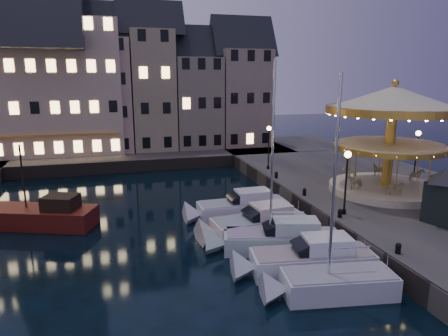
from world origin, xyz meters
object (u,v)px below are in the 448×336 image
object	(u,v)px
carousel	(392,119)
red_fishing_boat	(44,217)
motorboat_a	(327,285)
motorboat_b	(304,261)
motorboat_e	(237,208)
streetlamp_b	(347,173)
streetlamp_d	(417,147)
bollard_d	(276,175)
bollard_a	(398,248)
motorboat_c	(275,240)
streetlamp_c	(269,141)
bollard_c	(304,191)
bollard_b	(340,213)
motorboat_d	(254,226)

from	to	relation	value
carousel	red_fishing_boat	bearing A→B (deg)	173.96
motorboat_a	motorboat_b	bearing A→B (deg)	89.29
motorboat_b	motorboat_e	distance (m)	9.12
streetlamp_b	carousel	world-z (taller)	carousel
streetlamp_d	bollard_d	distance (m)	12.51
streetlamp_d	motorboat_e	size ratio (longest dim) A/B	0.55
bollard_a	motorboat_a	xyz separation A→B (m)	(-4.35, -0.71, -1.07)
motorboat_c	bollard_a	bearing A→B (deg)	-43.45
motorboat_e	bollard_d	bearing A→B (deg)	45.20
streetlamp_c	motorboat_c	bearing A→B (deg)	-109.92
streetlamp_b	bollard_c	size ratio (longest dim) A/B	7.32
bollard_b	motorboat_e	world-z (taller)	motorboat_e
motorboat_b	motorboat_d	bearing A→B (deg)	98.47
streetlamp_d	bollard_c	xyz separation A→B (m)	(-11.90, -2.50, -2.41)
bollard_d	motorboat_e	xyz separation A→B (m)	(-5.21, -5.25, -0.96)
motorboat_d	bollard_a	bearing A→B (deg)	-54.39
bollard_b	bollard_d	distance (m)	10.50
bollard_b	motorboat_c	xyz separation A→B (m)	(-4.81, -0.94, -0.93)
streetlamp_c	bollard_c	bearing A→B (deg)	-93.81
motorboat_e	carousel	distance (m)	13.37
motorboat_b	motorboat_d	xyz separation A→B (m)	(-0.82, 5.51, -0.00)
streetlamp_b	carousel	size ratio (longest dim) A/B	0.43
streetlamp_c	red_fishing_boat	distance (m)	20.70
bollard_b	red_fishing_boat	world-z (taller)	red_fishing_boat
bollard_d	motorboat_d	size ratio (longest dim) A/B	0.08
bollard_b	motorboat_e	distance (m)	7.46
streetlamp_d	streetlamp_c	bearing A→B (deg)	150.09
motorboat_b	carousel	size ratio (longest dim) A/B	0.76
bollard_a	motorboat_c	distance (m)	6.70
bollard_a	motorboat_e	distance (m)	11.99
motorboat_b	streetlamp_c	bearing A→B (deg)	74.57
motorboat_b	red_fishing_boat	world-z (taller)	red_fishing_boat
streetlamp_d	red_fishing_boat	world-z (taller)	red_fishing_boat
motorboat_c	streetlamp_d	bearing A→B (deg)	26.79
bollard_b	motorboat_c	size ratio (longest dim) A/B	0.05
motorboat_a	motorboat_d	xyz separation A→B (m)	(-0.79, 7.88, 0.10)
bollard_c	bollard_d	world-z (taller)	same
bollard_b	bollard_c	world-z (taller)	same
motorboat_e	red_fishing_boat	distance (m)	13.45
bollard_c	motorboat_d	distance (m)	6.20
bollard_b	motorboat_c	bearing A→B (deg)	-168.97
bollard_b	motorboat_e	xyz separation A→B (m)	(-5.21, 5.25, -0.96)
bollard_a	bollard_d	bearing A→B (deg)	90.00
motorboat_b	streetlamp_b	bearing A→B (deg)	41.35
streetlamp_b	motorboat_a	world-z (taller)	motorboat_a
streetlamp_b	bollard_a	distance (m)	6.50
streetlamp_d	bollard_c	bearing A→B (deg)	-168.14
motorboat_a	bollard_b	bearing A→B (deg)	54.98
motorboat_c	motorboat_d	xyz separation A→B (m)	(-0.33, 2.61, -0.04)
bollard_b	motorboat_e	size ratio (longest dim) A/B	0.08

